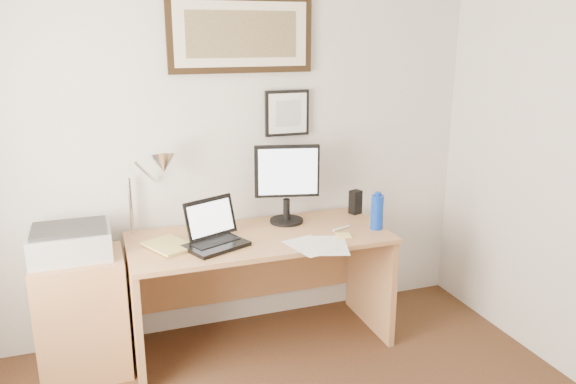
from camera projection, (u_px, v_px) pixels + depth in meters
name	position (u px, v px, depth m)	size (l,w,h in m)	color
wall_back	(220.00, 147.00, 3.62)	(3.50, 0.02, 2.50)	silver
side_cabinet	(83.00, 315.00, 3.28)	(0.50, 0.40, 0.73)	#AB7647
water_bottle	(377.00, 212.00, 3.56)	(0.08, 0.08, 0.22)	#0D37B5
bottle_cap	(378.00, 194.00, 3.53)	(0.04, 0.04, 0.02)	#0D37B5
speaker	(355.00, 202.00, 3.87)	(0.07, 0.06, 0.16)	black
paper_sheet_a	(328.00, 245.00, 3.31)	(0.23, 0.32, 0.00)	white
paper_sheet_b	(310.00, 246.00, 3.29)	(0.21, 0.31, 0.00)	white
sticky_pad	(344.00, 236.00, 3.45)	(0.09, 0.09, 0.01)	#F9E176
marker_pen	(341.00, 228.00, 3.58)	(0.02, 0.02, 0.14)	white
book	(153.00, 251.00, 3.20)	(0.21, 0.29, 0.02)	tan
desk	(257.00, 265.00, 3.61)	(1.60, 0.70, 0.75)	#AB7647
laptop	(214.00, 235.00, 3.31)	(0.41, 0.41, 0.26)	black
lcd_monitor	(287.00, 180.00, 3.63)	(0.42, 0.22, 0.52)	black
printer	(70.00, 242.00, 3.17)	(0.44, 0.34, 0.18)	#AAAAAD
desk_lamp	(160.00, 167.00, 3.34)	(0.29, 0.27, 0.53)	silver
picture_large	(241.00, 34.00, 3.46)	(0.92, 0.04, 0.47)	black
picture_small	(287.00, 113.00, 3.69)	(0.30, 0.03, 0.30)	black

